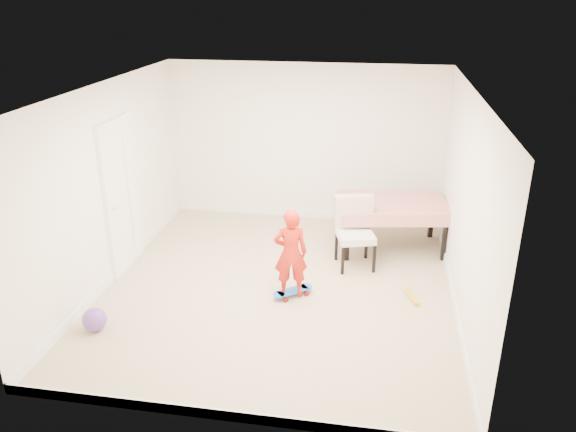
% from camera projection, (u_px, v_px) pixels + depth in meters
% --- Properties ---
extents(ground, '(5.00, 5.00, 0.00)m').
position_uv_depth(ground, '(278.00, 287.00, 7.42)').
color(ground, tan).
rests_on(ground, ground).
extents(ceiling, '(4.50, 5.00, 0.04)m').
position_uv_depth(ceiling, '(277.00, 91.00, 6.44)').
color(ceiling, white).
rests_on(ceiling, wall_back).
extents(wall_back, '(4.50, 0.04, 2.60)m').
position_uv_depth(wall_back, '(305.00, 144.00, 9.19)').
color(wall_back, white).
rests_on(wall_back, ground).
extents(wall_front, '(4.50, 0.04, 2.60)m').
position_uv_depth(wall_front, '(223.00, 297.00, 4.67)').
color(wall_front, white).
rests_on(wall_front, ground).
extents(wall_left, '(0.04, 5.00, 2.60)m').
position_uv_depth(wall_left, '(108.00, 186.00, 7.27)').
color(wall_left, white).
rests_on(wall_left, ground).
extents(wall_right, '(0.04, 5.00, 2.60)m').
position_uv_depth(wall_right, '(464.00, 206.00, 6.59)').
color(wall_right, white).
rests_on(wall_right, ground).
extents(door, '(0.11, 0.94, 2.11)m').
position_uv_depth(door, '(121.00, 198.00, 7.64)').
color(door, white).
rests_on(door, ground).
extents(baseboard_back, '(4.50, 0.02, 0.12)m').
position_uv_depth(baseboard_back, '(304.00, 213.00, 9.67)').
color(baseboard_back, white).
rests_on(baseboard_back, ground).
extents(baseboard_front, '(4.50, 0.02, 0.12)m').
position_uv_depth(baseboard_front, '(229.00, 415.00, 5.13)').
color(baseboard_front, white).
rests_on(baseboard_front, ground).
extents(baseboard_left, '(0.02, 5.00, 0.12)m').
position_uv_depth(baseboard_left, '(119.00, 270.00, 7.74)').
color(baseboard_left, white).
rests_on(baseboard_left, ground).
extents(baseboard_right, '(0.02, 5.00, 0.12)m').
position_uv_depth(baseboard_right, '(453.00, 298.00, 7.06)').
color(baseboard_right, white).
rests_on(baseboard_right, ground).
extents(dining_table, '(1.73, 1.25, 0.75)m').
position_uv_depth(dining_table, '(391.00, 225.00, 8.41)').
color(dining_table, '#AB1F09').
rests_on(dining_table, ground).
extents(dining_chair, '(0.70, 0.75, 1.00)m').
position_uv_depth(dining_chair, '(356.00, 234.00, 7.81)').
color(dining_chair, silver).
rests_on(dining_chair, ground).
extents(skateboard, '(0.57, 0.52, 0.09)m').
position_uv_depth(skateboard, '(293.00, 293.00, 7.21)').
color(skateboard, blue).
rests_on(skateboard, ground).
extents(child, '(0.48, 0.37, 1.16)m').
position_uv_depth(child, '(291.00, 256.00, 6.99)').
color(child, red).
rests_on(child, ground).
extents(balloon, '(0.28, 0.28, 0.28)m').
position_uv_depth(balloon, '(95.00, 320.00, 6.46)').
color(balloon, '#6F43A2').
rests_on(balloon, ground).
extents(foam_toy, '(0.19, 0.40, 0.06)m').
position_uv_depth(foam_toy, '(412.00, 297.00, 7.14)').
color(foam_toy, gold).
rests_on(foam_toy, ground).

